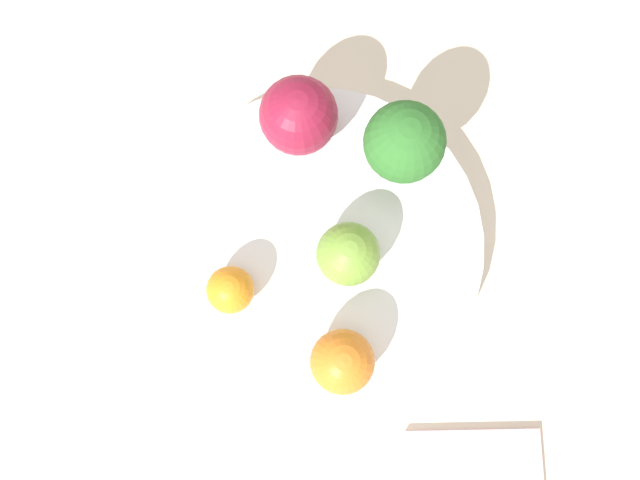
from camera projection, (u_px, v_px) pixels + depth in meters
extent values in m
plane|color=gray|center=(320.00, 251.00, 0.56)|extent=(6.00, 6.00, 0.00)
cube|color=beige|center=(320.00, 250.00, 0.55)|extent=(1.20, 1.20, 0.02)
cylinder|color=white|center=(320.00, 245.00, 0.52)|extent=(0.27, 0.27, 0.03)
cylinder|color=#99C17A|center=(399.00, 157.00, 0.51)|extent=(0.02, 0.02, 0.03)
sphere|color=#2D6B28|center=(404.00, 142.00, 0.47)|extent=(0.06, 0.06, 0.06)
sphere|color=olive|center=(348.00, 254.00, 0.48)|extent=(0.05, 0.05, 0.05)
sphere|color=maroon|center=(299.00, 116.00, 0.49)|extent=(0.06, 0.06, 0.06)
sphere|color=orange|center=(342.00, 362.00, 0.47)|extent=(0.05, 0.05, 0.05)
sphere|color=orange|center=(230.00, 290.00, 0.48)|extent=(0.04, 0.04, 0.04)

